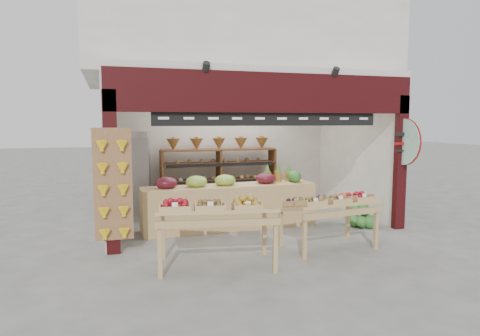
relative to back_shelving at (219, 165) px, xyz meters
name	(u,v)px	position (x,y,z in m)	size (l,w,h in m)	color
ground	(252,226)	(0.22, -1.82, -1.10)	(60.00, 60.00, 0.00)	slate
shop_structure	(230,45)	(0.22, -0.20, 2.82)	(6.36, 5.12, 5.40)	silver
banana_board	(113,187)	(-2.51, -2.99, 0.02)	(0.60, 0.15, 1.80)	olive
gift_sign	(404,142)	(2.97, -2.96, 0.65)	(0.04, 0.93, 0.92)	silver
back_shelving	(219,165)	(0.00, 0.00, 0.00)	(2.81, 0.46, 1.75)	brown
refrigerator	(133,176)	(-2.06, -0.38, -0.14)	(0.75, 0.75, 1.93)	#BBBDC3
cardboard_stack	(195,211)	(-0.80, -0.98, -0.88)	(0.99, 0.72, 0.61)	beige
mid_counter	(229,205)	(-0.27, -1.82, -0.62)	(3.52, 0.77, 1.10)	tan
display_table_left	(208,210)	(-1.18, -3.91, -0.25)	(1.87, 1.25, 1.09)	tan
display_table_right	(328,203)	(0.96, -3.63, -0.32)	(1.63, 1.04, 0.99)	tan
watermelon_pile	(362,218)	(2.38, -2.51, -0.92)	(0.60, 0.62, 0.47)	#1B4517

